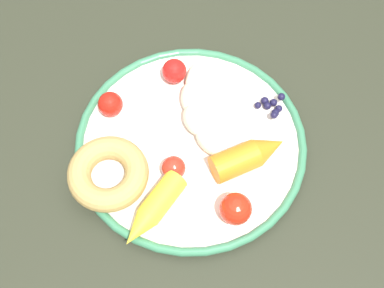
{
  "coord_description": "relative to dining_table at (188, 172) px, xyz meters",
  "views": [
    {
      "loc": [
        -0.22,
        -0.27,
        1.42
      ],
      "look_at": [
        0.01,
        -0.0,
        0.75
      ],
      "focal_mm": 49.63,
      "sensor_mm": 36.0,
      "label": 1
    }
  ],
  "objects": [
    {
      "name": "blueberry_pile",
      "position": [
        0.13,
        -0.03,
        0.1
      ],
      "size": [
        0.04,
        0.04,
        0.02
      ],
      "color": "#191638",
      "rests_on": "plate"
    },
    {
      "name": "ground_plane",
      "position": [
        0.0,
        0.0,
        -0.65
      ],
      "size": [
        6.0,
        6.0,
        0.0
      ],
      "primitive_type": "plane",
      "color": "#5F5954"
    },
    {
      "name": "tomato_far",
      "position": [
        -0.04,
        -0.02,
        0.11
      ],
      "size": [
        0.03,
        0.03,
        0.03
      ],
      "primitive_type": "sphere",
      "color": "red",
      "rests_on": "plate"
    },
    {
      "name": "dining_table",
      "position": [
        0.0,
        0.0,
        0.0
      ],
      "size": [
        1.25,
        0.85,
        0.74
      ],
      "color": "#292C1F",
      "rests_on": "ground_plane"
    },
    {
      "name": "carrot_orange",
      "position": [
        0.05,
        -0.08,
        0.11
      ],
      "size": [
        0.11,
        0.07,
        0.04
      ],
      "color": "orange",
      "rests_on": "plate"
    },
    {
      "name": "tomato_extra",
      "position": [
        0.06,
        0.1,
        0.11
      ],
      "size": [
        0.04,
        0.04,
        0.04
      ],
      "primitive_type": "sphere",
      "color": "red",
      "rests_on": "plate"
    },
    {
      "name": "carrot_yellow",
      "position": [
        -0.1,
        -0.05,
        0.11
      ],
      "size": [
        0.12,
        0.06,
        0.03
      ],
      "color": "yellow",
      "rests_on": "plate"
    },
    {
      "name": "plate",
      "position": [
        0.01,
        -0.0,
        0.09
      ],
      "size": [
        0.33,
        0.33,
        0.02
      ],
      "color": "white",
      "rests_on": "dining_table"
    },
    {
      "name": "donut",
      "position": [
        -0.11,
        0.03,
        0.11
      ],
      "size": [
        0.12,
        0.12,
        0.03
      ],
      "primitive_type": "torus",
      "rotation": [
        0.0,
        0.0,
        3.06
      ],
      "color": "tan",
      "rests_on": "plate"
    },
    {
      "name": "tomato_near",
      "position": [
        -0.02,
        -0.12,
        0.12
      ],
      "size": [
        0.04,
        0.04,
        0.04
      ],
      "primitive_type": "sphere",
      "color": "red",
      "rests_on": "plate"
    },
    {
      "name": "tomato_mid",
      "position": [
        -0.05,
        0.12,
        0.11
      ],
      "size": [
        0.04,
        0.04,
        0.04
      ],
      "primitive_type": "sphere",
      "color": "red",
      "rests_on": "plate"
    },
    {
      "name": "banana",
      "position": [
        0.04,
        0.02,
        0.11
      ],
      "size": [
        0.1,
        0.19,
        0.03
      ],
      "color": "beige",
      "rests_on": "plate"
    }
  ]
}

